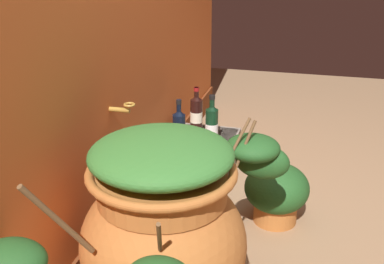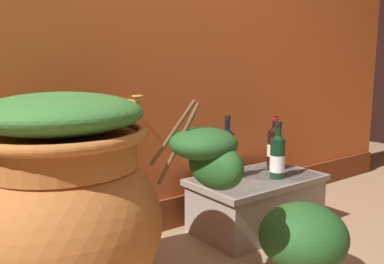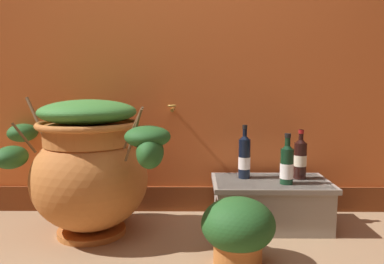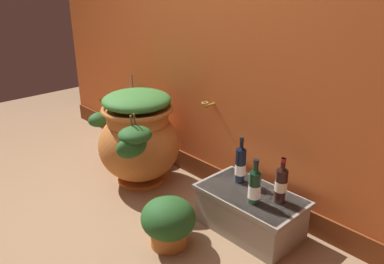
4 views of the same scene
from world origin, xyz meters
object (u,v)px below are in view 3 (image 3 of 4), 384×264
(wine_bottle_left, at_px, (300,157))
(wine_bottle_right, at_px, (287,164))
(potted_shrub, at_px, (238,230))
(terracotta_urn, at_px, (89,165))
(wine_bottle_middle, at_px, (244,156))

(wine_bottle_left, relative_size, wine_bottle_right, 1.02)
(wine_bottle_left, relative_size, potted_shrub, 0.86)
(terracotta_urn, xyz_separation_m, potted_shrub, (0.81, -0.37, -0.23))
(terracotta_urn, distance_m, wine_bottle_left, 1.27)
(wine_bottle_left, bearing_deg, potted_shrub, -128.46)
(wine_bottle_middle, height_order, potted_shrub, wine_bottle_middle)
(wine_bottle_left, distance_m, wine_bottle_middle, 0.34)
(wine_bottle_middle, relative_size, wine_bottle_right, 1.11)
(wine_bottle_right, distance_m, potted_shrub, 0.59)
(wine_bottle_middle, height_order, wine_bottle_right, wine_bottle_middle)
(wine_bottle_left, bearing_deg, wine_bottle_middle, 177.65)
(wine_bottle_right, xyz_separation_m, potted_shrub, (-0.33, -0.43, -0.23))
(potted_shrub, bearing_deg, wine_bottle_right, 52.64)
(terracotta_urn, relative_size, wine_bottle_left, 3.58)
(wine_bottle_right, height_order, potted_shrub, wine_bottle_right)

